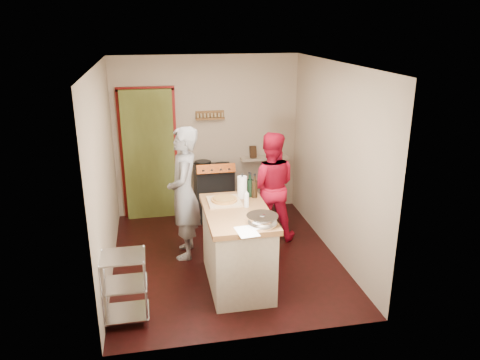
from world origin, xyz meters
name	(u,v)px	position (x,y,z in m)	size (l,w,h in m)	color
floor	(225,257)	(0.00, 0.00, 0.00)	(3.50, 3.50, 0.00)	black
back_wall	(168,148)	(-0.64, 1.78, 1.13)	(3.00, 0.44, 2.60)	gray
left_wall	(104,175)	(-1.50, 0.00, 1.30)	(0.04, 3.50, 2.60)	gray
right_wall	(334,161)	(1.50, 0.00, 1.30)	(0.04, 3.50, 2.60)	gray
ceiling	(223,63)	(0.00, 0.00, 2.61)	(3.00, 3.50, 0.02)	white
stove	(214,192)	(0.05, 1.42, 0.45)	(0.60, 0.63, 1.00)	black
wire_shelving	(124,285)	(-1.28, -1.20, 0.44)	(0.48, 0.40, 0.80)	silver
island	(238,246)	(0.05, -0.67, 0.51)	(0.76, 1.40, 1.28)	beige
person_stripe	(184,193)	(-0.52, 0.21, 0.90)	(0.66, 0.43, 1.81)	silver
person_red	(270,186)	(0.75, 0.52, 0.81)	(0.78, 0.61, 1.61)	red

